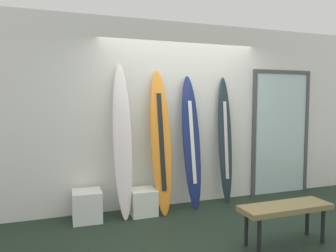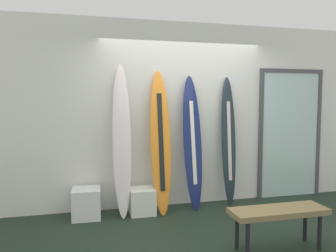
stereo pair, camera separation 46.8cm
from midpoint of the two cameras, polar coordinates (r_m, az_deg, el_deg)
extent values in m
cube|color=#1D2C20|center=(4.21, 10.82, -18.45)|extent=(8.00, 8.00, 0.04)
cube|color=silver|center=(5.09, 4.92, 2.06)|extent=(7.20, 0.20, 2.80)
ellipsoid|color=silver|center=(4.55, -5.24, -2.43)|extent=(0.27, 0.46, 2.14)
cone|color=black|center=(4.62, -4.90, -13.53)|extent=(0.07, 0.09, 0.11)
ellipsoid|color=orange|center=(4.65, 1.55, -2.74)|extent=(0.31, 0.49, 2.06)
cube|color=black|center=(4.62, 1.66, -2.70)|extent=(0.08, 0.29, 1.37)
ellipsoid|color=navy|center=(4.85, 7.09, -2.87)|extent=(0.30, 0.40, 1.99)
cube|color=silver|center=(4.82, 7.24, -2.86)|extent=(0.07, 0.21, 1.22)
cone|color=black|center=(4.94, 7.38, -12.47)|extent=(0.07, 0.09, 0.11)
ellipsoid|color=#1E2C32|center=(5.16, 13.16, -2.55)|extent=(0.24, 0.28, 1.99)
cube|color=silver|center=(5.13, 13.32, -2.55)|extent=(0.06, 0.14, 1.21)
cone|color=black|center=(5.28, 13.24, -11.43)|extent=(0.07, 0.08, 0.11)
cube|color=white|center=(4.67, -11.32, -13.19)|extent=(0.39, 0.39, 0.41)
cube|color=white|center=(4.76, -1.72, -13.06)|extent=(0.36, 0.36, 0.36)
cube|color=silver|center=(5.90, 22.77, -1.49)|extent=(1.03, 0.02, 2.07)
cube|color=#47474C|center=(5.59, 18.27, -1.68)|extent=(0.06, 0.06, 2.07)
cube|color=#47474C|center=(6.24, 26.80, -1.31)|extent=(0.06, 0.06, 2.07)
cube|color=#47474C|center=(5.89, 23.10, 8.89)|extent=(1.15, 0.06, 0.06)
cube|color=olive|center=(3.88, 22.27, -13.74)|extent=(1.07, 0.34, 0.06)
cylinder|color=black|center=(3.64, 17.60, -18.68)|extent=(0.04, 0.04, 0.40)
cylinder|color=black|center=(4.13, 28.19, -16.17)|extent=(0.04, 0.04, 0.40)
cylinder|color=black|center=(3.83, 15.64, -17.43)|extent=(0.04, 0.04, 0.40)
cylinder|color=black|center=(4.30, 25.97, -15.27)|extent=(0.04, 0.04, 0.40)
camera|label=1|loc=(0.23, -87.14, 0.23)|focal=34.71mm
camera|label=2|loc=(0.23, 92.86, -0.23)|focal=34.71mm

